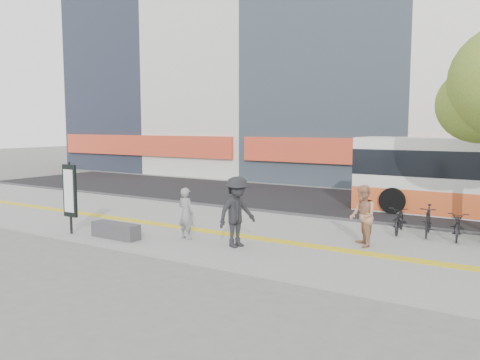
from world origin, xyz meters
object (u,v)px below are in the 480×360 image
Objects in this scene: seated_woman at (186,213)px; bench at (116,230)px; signboard at (70,192)px; pedestrian_tan at (363,216)px; pedestrian_dark at (237,212)px.

bench is at bearing 35.48° from seated_woman.
signboard reaches higher than bench.
signboard is at bearing 27.06° from seated_woman.
pedestrian_tan is at bearing -152.36° from seated_woman.
seated_woman is (3.40, 1.34, -0.54)m from signboard.
pedestrian_dark reaches higher than pedestrian_tan.
pedestrian_dark is at bearing 16.21° from bench.
pedestrian_dark is (-2.86, -1.88, 0.12)m from pedestrian_tan.
bench is 0.73× the size of signboard.
pedestrian_dark is (3.56, 1.03, 0.74)m from bench.
bench is at bearing 120.72° from pedestrian_dark.
pedestrian_tan is (4.62, 1.88, 0.09)m from seated_woman.
pedestrian_tan is at bearing 21.90° from signboard.
pedestrian_dark is at bearing 14.56° from signboard.
bench is 3.78m from pedestrian_dark.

